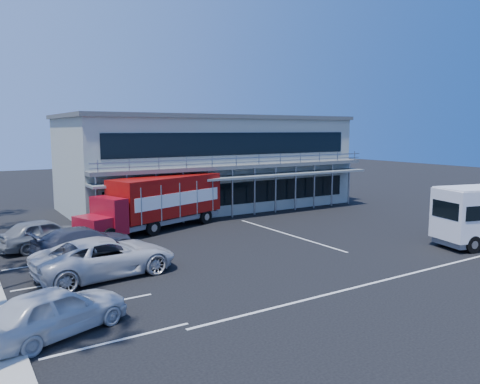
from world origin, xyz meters
TOP-DOWN VIEW (x-y plane):
  - ground at (0.00, 0.00)m, footprint 120.00×120.00m
  - building at (3.00, 14.94)m, footprint 22.40×12.00m
  - red_truck at (-3.99, 8.28)m, footprint 10.00×5.30m
  - parked_car_a at (-12.50, -4.18)m, footprint 4.80×3.19m
  - parked_car_b at (-9.50, 1.20)m, footprint 4.64×2.28m
  - parked_car_c at (-9.50, 0.80)m, footprint 6.22×3.33m
  - parked_car_d at (-9.50, 4.55)m, footprint 5.28×2.81m
  - parked_car_e at (-10.92, 7.20)m, footprint 5.00×3.04m

SIDE VIEW (x-z plane):
  - ground at x=0.00m, z-range 0.00..0.00m
  - parked_car_d at x=-9.50m, z-range 0.00..1.46m
  - parked_car_b at x=-9.50m, z-range 0.00..1.46m
  - parked_car_a at x=-12.50m, z-range 0.00..1.52m
  - parked_car_e at x=-10.92m, z-range 0.00..1.59m
  - parked_car_c at x=-9.50m, z-range 0.00..1.66m
  - red_truck at x=-3.99m, z-range 0.16..3.46m
  - building at x=3.00m, z-range 0.01..7.31m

